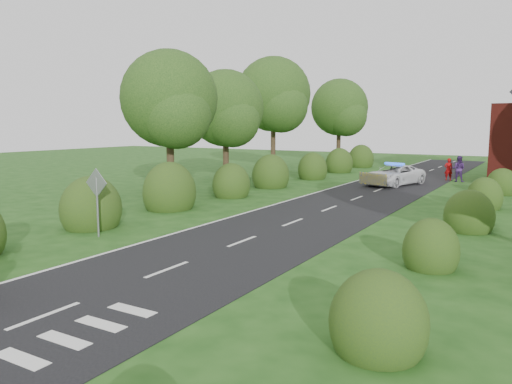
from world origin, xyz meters
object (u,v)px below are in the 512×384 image
Objects in this scene: road_sign at (97,192)px; pedestrian_red at (448,169)px; pedestrian_purple at (459,169)px; police_van at (394,175)px.

pedestrian_red is at bearing 73.51° from road_sign.
road_sign reaches higher than pedestrian_purple.
road_sign is 1.55× the size of pedestrian_red.
road_sign reaches higher than pedestrian_red.
police_van is at bearing 39.78° from pedestrian_red.
road_sign is 21.82m from police_van.
road_sign is 26.99m from pedestrian_purple.
pedestrian_red is (2.66, 4.95, 0.13)m from police_van.
pedestrian_purple is at bearing 122.92° from pedestrian_red.
police_van is 5.62m from pedestrian_red.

